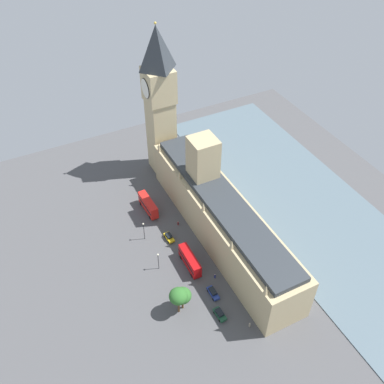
{
  "coord_description": "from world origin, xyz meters",
  "views": [
    {
      "loc": [
        46.36,
        76.35,
        100.5
      ],
      "look_at": [
        1.0,
        -13.91,
        8.63
      ],
      "focal_mm": 40.3,
      "sensor_mm": 36.0,
      "label": 1
    }
  ],
  "objects_px": {
    "pedestrian_far_end": "(178,223)",
    "street_lamp_slot_11": "(158,258)",
    "clock_tower": "(160,101)",
    "pedestrian_leading": "(250,325)",
    "plane_tree_midblock": "(182,296)",
    "parliament_building": "(220,214)",
    "plane_tree_trailing": "(178,296)",
    "double_decker_bus_kerbside": "(148,205)",
    "street_lamp_slot_10": "(144,228)",
    "car_dark_green_opposite_hall": "(220,314)",
    "double_decker_bus_by_river_gate": "(190,260)",
    "car_blue_corner": "(213,293)",
    "pedestrian_near_tower": "(215,276)",
    "car_yellow_cab_under_trees": "(169,237)"
  },
  "relations": [
    {
      "from": "car_blue_corner",
      "to": "plane_tree_trailing",
      "type": "distance_m",
      "value": 12.22
    },
    {
      "from": "car_yellow_cab_under_trees",
      "to": "pedestrian_far_end",
      "type": "height_order",
      "value": "car_yellow_cab_under_trees"
    },
    {
      "from": "clock_tower",
      "to": "pedestrian_leading",
      "type": "height_order",
      "value": "clock_tower"
    },
    {
      "from": "clock_tower",
      "to": "double_decker_bus_kerbside",
      "type": "distance_m",
      "value": 34.36
    },
    {
      "from": "car_yellow_cab_under_trees",
      "to": "car_dark_green_opposite_hall",
      "type": "xyz_separation_m",
      "value": [
        -0.75,
        30.5,
        0.0
      ]
    },
    {
      "from": "double_decker_bus_by_river_gate",
      "to": "pedestrian_near_tower",
      "type": "xyz_separation_m",
      "value": [
        -4.5,
        6.84,
        -1.92
      ]
    },
    {
      "from": "car_blue_corner",
      "to": "car_dark_green_opposite_hall",
      "type": "xyz_separation_m",
      "value": [
        1.63,
        6.58,
        0.0
      ]
    },
    {
      "from": "double_decker_bus_kerbside",
      "to": "plane_tree_trailing",
      "type": "xyz_separation_m",
      "value": [
        7.38,
        38.88,
        4.27
      ]
    },
    {
      "from": "street_lamp_slot_10",
      "to": "street_lamp_slot_11",
      "type": "bearing_deg",
      "value": 87.12
    },
    {
      "from": "car_dark_green_opposite_hall",
      "to": "street_lamp_slot_10",
      "type": "bearing_deg",
      "value": -80.14
    },
    {
      "from": "double_decker_bus_kerbside",
      "to": "pedestrian_far_end",
      "type": "height_order",
      "value": "double_decker_bus_kerbside"
    },
    {
      "from": "pedestrian_near_tower",
      "to": "pedestrian_leading",
      "type": "xyz_separation_m",
      "value": [
        -0.55,
        17.48,
        0.01
      ]
    },
    {
      "from": "car_blue_corner",
      "to": "street_lamp_slot_11",
      "type": "relative_size",
      "value": 0.72
    },
    {
      "from": "clock_tower",
      "to": "pedestrian_leading",
      "type": "relative_size",
      "value": 33.5
    },
    {
      "from": "car_dark_green_opposite_hall",
      "to": "double_decker_bus_by_river_gate",
      "type": "bearing_deg",
      "value": -93.52
    },
    {
      "from": "clock_tower",
      "to": "street_lamp_slot_11",
      "type": "xyz_separation_m",
      "value": [
        20.2,
        42.53,
        -23.17
      ]
    },
    {
      "from": "street_lamp_slot_10",
      "to": "plane_tree_midblock",
      "type": "bearing_deg",
      "value": 89.75
    },
    {
      "from": "double_decker_bus_kerbside",
      "to": "street_lamp_slot_10",
      "type": "distance_m",
      "value": 12.62
    },
    {
      "from": "plane_tree_midblock",
      "to": "street_lamp_slot_10",
      "type": "xyz_separation_m",
      "value": [
        -0.12,
        -27.33,
        -0.73
      ]
    },
    {
      "from": "parliament_building",
      "to": "pedestrian_leading",
      "type": "distance_m",
      "value": 33.83
    },
    {
      "from": "plane_tree_midblock",
      "to": "street_lamp_slot_11",
      "type": "height_order",
      "value": "plane_tree_midblock"
    },
    {
      "from": "plane_tree_trailing",
      "to": "street_lamp_slot_11",
      "type": "distance_m",
      "value": 15.66
    },
    {
      "from": "double_decker_bus_kerbside",
      "to": "pedestrian_near_tower",
      "type": "relative_size",
      "value": 6.7
    },
    {
      "from": "clock_tower",
      "to": "car_blue_corner",
      "type": "height_order",
      "value": "clock_tower"
    },
    {
      "from": "double_decker_bus_by_river_gate",
      "to": "pedestrian_far_end",
      "type": "bearing_deg",
      "value": 77.34
    },
    {
      "from": "clock_tower",
      "to": "car_blue_corner",
      "type": "bearing_deg",
      "value": 79.66
    },
    {
      "from": "double_decker_bus_kerbside",
      "to": "car_yellow_cab_under_trees",
      "type": "bearing_deg",
      "value": 91.0
    },
    {
      "from": "parliament_building",
      "to": "double_decker_bus_by_river_gate",
      "type": "xyz_separation_m",
      "value": [
        13.73,
        7.45,
        -5.87
      ]
    },
    {
      "from": "parliament_building",
      "to": "car_blue_corner",
      "type": "height_order",
      "value": "parliament_building"
    },
    {
      "from": "car_dark_green_opposite_hall",
      "to": "pedestrian_leading",
      "type": "distance_m",
      "value": 8.17
    },
    {
      "from": "car_dark_green_opposite_hall",
      "to": "street_lamp_slot_11",
      "type": "xyz_separation_m",
      "value": [
        8.09,
        -21.5,
        3.63
      ]
    },
    {
      "from": "double_decker_bus_by_river_gate",
      "to": "plane_tree_midblock",
      "type": "height_order",
      "value": "plane_tree_midblock"
    },
    {
      "from": "double_decker_bus_kerbside",
      "to": "street_lamp_slot_11",
      "type": "bearing_deg",
      "value": 72.13
    },
    {
      "from": "pedestrian_far_end",
      "to": "car_dark_green_opposite_hall",
      "type": "bearing_deg",
      "value": 80.37
    },
    {
      "from": "car_dark_green_opposite_hall",
      "to": "pedestrian_far_end",
      "type": "distance_m",
      "value": 34.99
    },
    {
      "from": "double_decker_bus_kerbside",
      "to": "car_yellow_cab_under_trees",
      "type": "distance_m",
      "value": 14.56
    },
    {
      "from": "street_lamp_slot_11",
      "to": "parliament_building",
      "type": "bearing_deg",
      "value": -169.51
    },
    {
      "from": "clock_tower",
      "to": "plane_tree_midblock",
      "type": "xyz_separation_m",
      "value": [
        19.69,
        57.4,
        -22.15
      ]
    },
    {
      "from": "double_decker_bus_by_river_gate",
      "to": "plane_tree_midblock",
      "type": "relative_size",
      "value": 1.39
    },
    {
      "from": "pedestrian_far_end",
      "to": "car_yellow_cab_under_trees",
      "type": "bearing_deg",
      "value": 37.17
    },
    {
      "from": "pedestrian_near_tower",
      "to": "street_lamp_slot_10",
      "type": "xyz_separation_m",
      "value": [
        12.28,
        -22.65,
        4.09
      ]
    },
    {
      "from": "pedestrian_far_end",
      "to": "street_lamp_slot_11",
      "type": "distance_m",
      "value": 18.54
    },
    {
      "from": "pedestrian_near_tower",
      "to": "pedestrian_far_end",
      "type": "bearing_deg",
      "value": 101.17
    },
    {
      "from": "car_blue_corner",
      "to": "car_dark_green_opposite_hall",
      "type": "relative_size",
      "value": 1.05
    },
    {
      "from": "car_dark_green_opposite_hall",
      "to": "plane_tree_midblock",
      "type": "relative_size",
      "value": 0.58
    },
    {
      "from": "car_dark_green_opposite_hall",
      "to": "plane_tree_midblock",
      "type": "distance_m",
      "value": 11.09
    },
    {
      "from": "pedestrian_far_end",
      "to": "street_lamp_slot_11",
      "type": "height_order",
      "value": "street_lamp_slot_11"
    },
    {
      "from": "parliament_building",
      "to": "pedestrian_far_end",
      "type": "xyz_separation_m",
      "value": [
        9.71,
        -9.12,
        -7.83
      ]
    },
    {
      "from": "clock_tower",
      "to": "plane_tree_midblock",
      "type": "bearing_deg",
      "value": 71.06
    },
    {
      "from": "car_yellow_cab_under_trees",
      "to": "plane_tree_midblock",
      "type": "height_order",
      "value": "plane_tree_midblock"
    }
  ]
}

